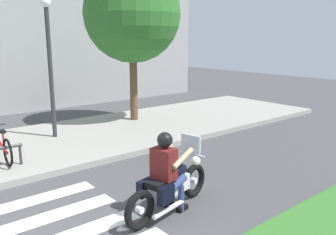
# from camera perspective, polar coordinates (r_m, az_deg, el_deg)

# --- Properties ---
(crosswalk_stripe_3) EXTENTS (2.80, 0.40, 0.01)m
(crosswalk_stripe_3) POSITION_cam_1_polar(r_m,az_deg,el_deg) (6.51, -20.13, -15.10)
(crosswalk_stripe_3) COLOR white
(crosswalk_stripe_3) RESTS_ON ground
(crosswalk_stripe_4) EXTENTS (2.80, 0.40, 0.01)m
(crosswalk_stripe_4) POSITION_cam_1_polar(r_m,az_deg,el_deg) (7.20, -22.34, -12.53)
(crosswalk_stripe_4) COLOR white
(crosswalk_stripe_4) RESTS_ON ground
(motorcycle) EXTENTS (2.12, 0.82, 1.23)m
(motorcycle) POSITION_cam_1_polar(r_m,az_deg,el_deg) (6.26, 0.30, -10.79)
(motorcycle) COLOR black
(motorcycle) RESTS_ON ground
(rider) EXTENTS (0.70, 0.63, 1.44)m
(rider) POSITION_cam_1_polar(r_m,az_deg,el_deg) (6.07, -0.18, -7.83)
(rider) COLOR #591919
(rider) RESTS_ON ground
(bicycle_3) EXTENTS (0.48, 1.73, 0.77)m
(bicycle_3) POSITION_cam_1_polar(r_m,az_deg,el_deg) (9.18, -24.89, -4.05)
(bicycle_3) COLOR black
(bicycle_3) RESTS_ON sidewalk
(street_lamp) EXTENTS (0.28, 0.28, 3.99)m
(street_lamp) POSITION_cam_1_polar(r_m,az_deg,el_deg) (10.54, -18.22, 9.21)
(street_lamp) COLOR #2D2D33
(street_lamp) RESTS_ON ground
(tree_near_rack) EXTENTS (3.19, 3.19, 5.29)m
(tree_near_rack) POSITION_cam_1_polar(r_m,az_deg,el_deg) (12.33, -5.69, 15.93)
(tree_near_rack) COLOR brown
(tree_near_rack) RESTS_ON ground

